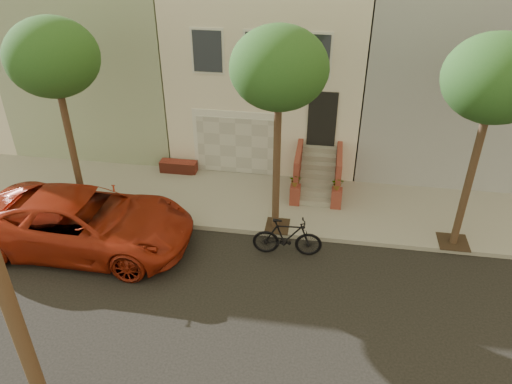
# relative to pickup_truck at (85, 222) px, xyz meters

# --- Properties ---
(ground) EXTENTS (90.00, 90.00, 0.00)m
(ground) POSITION_rel_pickup_truck_xyz_m (4.54, -2.17, -0.90)
(ground) COLOR black
(ground) RESTS_ON ground
(sidewalk) EXTENTS (40.00, 3.70, 0.15)m
(sidewalk) POSITION_rel_pickup_truck_xyz_m (4.54, 3.18, -0.82)
(sidewalk) COLOR gray
(sidewalk) RESTS_ON ground
(house_row) EXTENTS (33.10, 11.70, 7.00)m
(house_row) POSITION_rel_pickup_truck_xyz_m (4.54, 9.02, 2.75)
(house_row) COLOR beige
(house_row) RESTS_ON sidewalk
(tree_left) EXTENTS (2.70, 2.57, 6.30)m
(tree_left) POSITION_rel_pickup_truck_xyz_m (-0.96, 1.73, 4.36)
(tree_left) COLOR #2D2116
(tree_left) RESTS_ON sidewalk
(tree_mid) EXTENTS (2.70, 2.57, 6.30)m
(tree_mid) POSITION_rel_pickup_truck_xyz_m (5.54, 1.73, 4.36)
(tree_mid) COLOR #2D2116
(tree_mid) RESTS_ON sidewalk
(tree_right) EXTENTS (2.70, 2.57, 6.30)m
(tree_right) POSITION_rel_pickup_truck_xyz_m (11.04, 1.73, 4.36)
(tree_right) COLOR #2D2116
(tree_right) RESTS_ON sidewalk
(pickup_truck) EXTENTS (6.46, 2.98, 1.79)m
(pickup_truck) POSITION_rel_pickup_truck_xyz_m (0.00, 0.00, 0.00)
(pickup_truck) COLOR maroon
(pickup_truck) RESTS_ON ground
(motorcycle) EXTENTS (2.09, 0.70, 1.24)m
(motorcycle) POSITION_rel_pickup_truck_xyz_m (6.04, 0.55, -0.28)
(motorcycle) COLOR black
(motorcycle) RESTS_ON ground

